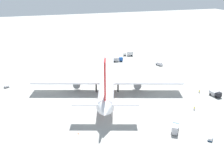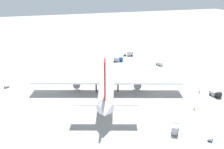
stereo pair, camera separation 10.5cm
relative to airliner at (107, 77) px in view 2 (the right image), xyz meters
The scene contains 14 objects.
ground_plane 6.69m from the airliner, 16.59° to the right, with size 600.00×600.00×0.00m, color #9E9E99.
airliner is the anchor object (origin of this frame).
service_truck_0 45.60m from the airliner, 166.33° to the right, with size 5.41×4.66×3.17m.
service_truck_1 48.13m from the airliner, 25.17° to the right, with size 3.07×7.05×2.75m.
service_truck_2 50.13m from the airliner, 117.02° to the right, with size 5.69×3.37×2.53m.
service_truck_4 63.45m from the airliner, 31.19° to the right, with size 4.90×7.20×3.12m.
service_van 50.70m from the airliner, 57.17° to the right, with size 4.78×3.17×1.97m.
baggage_cart_0 55.74m from the airliner, 159.52° to the right, with size 2.67×2.66×1.16m.
baggage_cart_1 50.12m from the airliner, 68.12° to the left, with size 2.30×2.99×1.17m.
ground_worker_0 43.66m from the airliner, 113.46° to the right, with size 0.51×0.51×1.69m.
ground_worker_1 54.46m from the airliner, 20.64° to the right, with size 0.50×0.50×1.69m.
ground_worker_2 41.97m from the airliner, 139.19° to the right, with size 0.44×0.44×1.67m.
traffic_cone_0 62.04m from the airliner, 44.37° to the left, with size 0.36×0.36×0.55m, color orange.
traffic_cone_1 40.83m from the airliner, 148.07° to the left, with size 0.36×0.36×0.55m, color orange.
Camera 2 is at (-116.18, 36.25, 50.40)m, focal length 43.36 mm.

